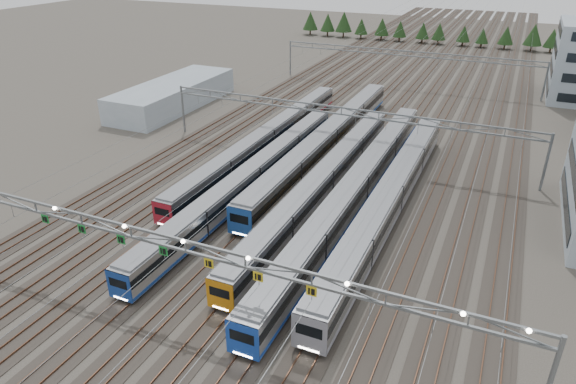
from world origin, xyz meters
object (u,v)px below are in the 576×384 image
at_px(gantry_far, 407,58).
at_px(west_shed, 173,95).
at_px(train_f, 390,198).
at_px(train_c, 327,140).
at_px(train_d, 323,181).
at_px(train_e, 356,188).
at_px(gantry_mid, 341,117).
at_px(train_b, 251,178).
at_px(gantry_near, 184,249).
at_px(train_a, 267,139).

distance_m(gantry_far, west_shed, 51.06).
bearing_deg(train_f, train_c, 131.27).
height_order(train_d, train_e, train_e).
height_order(train_f, gantry_far, gantry_far).
height_order(train_d, gantry_mid, gantry_mid).
height_order(train_b, west_shed, west_shed).
bearing_deg(train_d, train_b, -163.38).
height_order(gantry_far, west_shed, gantry_far).
relative_size(train_c, west_shed, 1.86).
relative_size(train_b, train_e, 0.86).
xyz_separation_m(train_b, west_shed, (-31.51, 27.27, 0.40)).
bearing_deg(gantry_near, train_f, 66.06).
distance_m(train_f, gantry_near, 28.26).
height_order(train_b, gantry_near, gantry_near).
height_order(train_c, west_shed, west_shed).
height_order(train_a, train_d, train_d).
bearing_deg(gantry_far, train_b, -96.33).
bearing_deg(west_shed, train_d, -31.25).
bearing_deg(train_c, west_shed, 163.43).
distance_m(train_f, west_shed, 55.97).
relative_size(train_e, west_shed, 1.98).
height_order(train_b, train_f, train_f).
height_order(train_c, gantry_near, gantry_near).
height_order(gantry_mid, gantry_far, same).
relative_size(train_d, west_shed, 1.72).
bearing_deg(gantry_far, west_shed, -138.74).
relative_size(train_d, train_e, 0.87).
height_order(gantry_near, gantry_far, gantry_near).
bearing_deg(train_f, gantry_mid, 127.49).
bearing_deg(train_a, train_f, -29.15).
distance_m(train_e, west_shed, 51.41).
bearing_deg(train_e, gantry_far, 96.59).
bearing_deg(gantry_far, gantry_mid, -90.00).
xyz_separation_m(train_b, train_f, (18.00, 1.17, 0.24)).
xyz_separation_m(gantry_mid, west_shed, (-38.26, 11.43, -4.00)).
bearing_deg(gantry_near, west_shed, 126.55).
bearing_deg(train_a, gantry_mid, 10.66).
xyz_separation_m(train_e, gantry_near, (-6.80, -26.71, 4.94)).
relative_size(train_e, gantry_far, 1.06).
height_order(train_f, west_shed, west_shed).
xyz_separation_m(train_c, train_e, (9.00, -14.12, -0.10)).
xyz_separation_m(train_a, gantry_far, (11.25, 47.12, 4.40)).
relative_size(train_c, gantry_near, 0.99).
bearing_deg(train_f, gantry_far, 100.68).
height_order(train_b, train_c, train_c).
bearing_deg(gantry_far, train_e, -83.41).
distance_m(train_b, gantry_mid, 17.77).
height_order(train_a, gantry_far, gantry_far).
height_order(train_f, gantry_mid, gantry_mid).
relative_size(train_b, train_f, 0.99).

